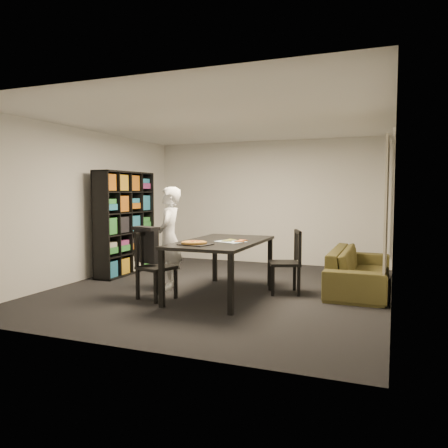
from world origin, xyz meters
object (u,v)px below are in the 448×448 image
at_px(dining_table, 222,246).
at_px(chair_left, 152,261).
at_px(sofa, 360,269).
at_px(bookshelf, 125,223).
at_px(baking_tray, 196,244).
at_px(chair_right, 290,257).
at_px(person, 169,238).
at_px(pepperoni_pizza, 194,243).

height_order(dining_table, chair_left, chair_left).
distance_m(dining_table, sofa, 2.23).
distance_m(bookshelf, baking_tray, 2.67).
xyz_separation_m(chair_left, chair_right, (1.78, 1.02, 0.00)).
bearing_deg(chair_left, dining_table, -41.24).
bearing_deg(dining_table, person, 172.11).
height_order(dining_table, sofa, dining_table).
height_order(bookshelf, chair_left, bookshelf).
relative_size(person, sofa, 0.74).
relative_size(bookshelf, pepperoni_pizza, 5.43).
bearing_deg(sofa, baking_tray, 130.50).
distance_m(dining_table, baking_tray, 0.60).
relative_size(dining_table, sofa, 0.89).
bearing_deg(bookshelf, pepperoni_pizza, -35.54).
bearing_deg(dining_table, chair_left, -149.35).
xyz_separation_m(dining_table, chair_right, (0.91, 0.51, -0.19)).
distance_m(bookshelf, chair_left, 2.12).
xyz_separation_m(chair_left, sofa, (2.73, 1.66, -0.22)).
relative_size(bookshelf, person, 1.19).
bearing_deg(chair_right, pepperoni_pizza, -67.52).
relative_size(bookshelf, sofa, 0.87).
bearing_deg(bookshelf, sofa, 2.40).
relative_size(dining_table, pepperoni_pizza, 5.55).
distance_m(chair_left, baking_tray, 0.77).
distance_m(chair_left, sofa, 3.21).
xyz_separation_m(dining_table, sofa, (1.87, 1.15, -0.42)).
distance_m(baking_tray, sofa, 2.70).
distance_m(person, pepperoni_pizza, 1.02).
xyz_separation_m(bookshelf, baking_tray, (2.17, -1.55, -0.13)).
distance_m(dining_table, chair_left, 1.02).
bearing_deg(baking_tray, pepperoni_pizza, 142.48).
bearing_deg(sofa, bookshelf, 92.40).
height_order(person, sofa, person).
xyz_separation_m(dining_table, pepperoni_pizza, (-0.18, -0.55, 0.10)).
distance_m(chair_right, pepperoni_pizza, 1.55).
bearing_deg(chair_left, sofa, -40.61).
xyz_separation_m(person, pepperoni_pizza, (0.76, -0.68, 0.03)).
distance_m(chair_left, person, 0.70).
xyz_separation_m(bookshelf, dining_table, (2.32, -0.97, -0.21)).
relative_size(chair_left, sofa, 0.44).
bearing_deg(chair_right, baking_tray, -65.94).
height_order(dining_table, chair_right, chair_right).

